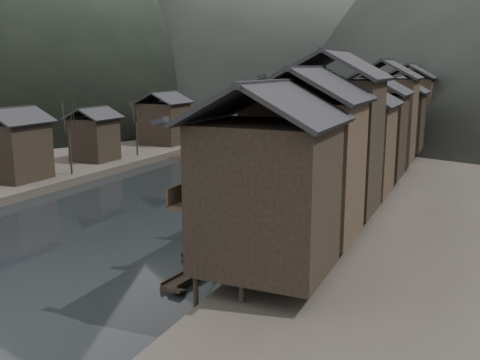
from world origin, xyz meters
The scene contains 12 objects.
water centered at (0.00, 0.00, 0.00)m, with size 300.00×300.00×0.00m, color black.
left_bank centered at (-35.00, 40.00, 0.60)m, with size 40.00×200.00×1.20m, color #2D2823.
stilt_houses centered at (17.28, 19.20, 8.66)m, with size 9.00×67.60×15.15m.
left_houses centered at (-20.50, 20.12, 5.66)m, with size 8.10×53.20×8.73m.
bare_trees centered at (-17.00, 8.88, 6.53)m, with size 3.85×42.42×7.69m.
moored_sampans centered at (11.90, 15.77, 0.20)m, with size 2.95×47.73×0.47m.
midriver_boats centered at (-0.05, 37.37, 0.20)m, with size 15.18×14.24×0.44m.
stone_bridge centered at (0.00, 72.00, 5.11)m, with size 40.00×6.00×9.00m.
hero_sampan centered at (10.20, -0.39, 0.20)m, with size 3.29×5.03×0.44m.
cargo_heap centered at (10.08, -0.18, 0.78)m, with size 1.15×1.51×0.69m, color black.
boatman centered at (11.07, -2.00, 1.24)m, with size 0.58×0.38×1.60m, color #565658.
bamboo_pole centered at (11.27, -2.00, 3.51)m, with size 0.06×0.06×3.84m, color #8C7A51.
Camera 1 is at (27.63, -34.41, 13.69)m, focal length 40.00 mm.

